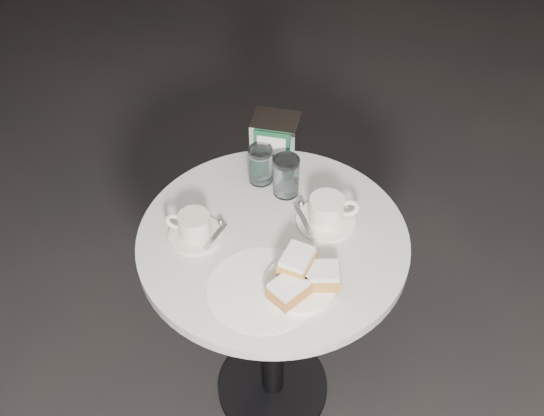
{
  "coord_description": "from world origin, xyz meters",
  "views": [
    {
      "loc": [
        -0.15,
        -1.18,
        2.02
      ],
      "look_at": [
        0.0,
        0.02,
        0.83
      ],
      "focal_mm": 45.0,
      "sensor_mm": 36.0,
      "label": 1
    }
  ],
  "objects": [
    {
      "name": "cafe_table",
      "position": [
        0.0,
        0.0,
        0.55
      ],
      "size": [
        0.7,
        0.7,
        0.74
      ],
      "color": "black",
      "rests_on": "ground"
    },
    {
      "name": "beignet_plate",
      "position": [
        0.05,
        -0.17,
        0.78
      ],
      "size": [
        0.22,
        0.22,
        0.09
      ],
      "rotation": [
        0.0,
        0.0,
        0.32
      ],
      "color": "white",
      "rests_on": "cafe_table"
    },
    {
      "name": "sugar_spill",
      "position": [
        -0.05,
        -0.16,
        0.75
      ],
      "size": [
        0.34,
        0.34,
        0.0
      ],
      "primitive_type": "cylinder",
      "rotation": [
        0.0,
        0.0,
        0.33
      ],
      "color": "white",
      "rests_on": "cafe_table"
    },
    {
      "name": "water_glass_left",
      "position": [
        -0.01,
        0.22,
        0.8
      ],
      "size": [
        0.09,
        0.09,
        0.11
      ],
      "rotation": [
        0.0,
        0.0,
        -0.33
      ],
      "color": "silver",
      "rests_on": "cafe_table"
    },
    {
      "name": "coffee_cup_left",
      "position": [
        -0.2,
        0.03,
        0.78
      ],
      "size": [
        0.18,
        0.18,
        0.07
      ],
      "rotation": [
        0.0,
        0.0,
        -0.36
      ],
      "color": "silver",
      "rests_on": "cafe_table"
    },
    {
      "name": "ground",
      "position": [
        0.0,
        0.0,
        0.0
      ],
      "size": [
        7.0,
        7.0,
        0.0
      ],
      "primitive_type": "plane",
      "color": "black",
      "rests_on": "ground"
    },
    {
      "name": "water_glass_right",
      "position": [
        0.06,
        0.16,
        0.8
      ],
      "size": [
        0.09,
        0.09,
        0.12
      ],
      "rotation": [
        0.0,
        0.0,
        0.33
      ],
      "color": "silver",
      "rests_on": "cafe_table"
    },
    {
      "name": "coffee_cup_right",
      "position": [
        0.14,
        0.04,
        0.78
      ],
      "size": [
        0.17,
        0.16,
        0.08
      ],
      "rotation": [
        0.0,
        0.0,
        -0.05
      ],
      "color": "white",
      "rests_on": "cafe_table"
    },
    {
      "name": "napkin_dispenser",
      "position": [
        0.04,
        0.3,
        0.82
      ],
      "size": [
        0.15,
        0.14,
        0.15
      ],
      "rotation": [
        0.0,
        0.0,
        -0.34
      ],
      "color": "white",
      "rests_on": "cafe_table"
    }
  ]
}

